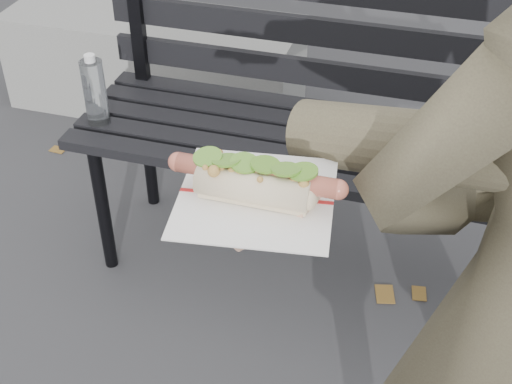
# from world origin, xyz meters

# --- Properties ---
(park_bench) EXTENTS (1.50, 0.44, 0.88)m
(park_bench) POSITION_xyz_m (-0.13, 0.95, 0.52)
(park_bench) COLOR black
(park_bench) RESTS_ON ground
(concrete_block) EXTENTS (1.20, 0.40, 0.40)m
(concrete_block) POSITION_xyz_m (-1.03, 1.69, 0.20)
(concrete_block) COLOR slate
(concrete_block) RESTS_ON ground
(held_hotdog) EXTENTS (0.62, 0.31, 0.20)m
(held_hotdog) POSITION_xyz_m (0.13, -0.03, 1.06)
(held_hotdog) COLOR #433C2D
(fallen_leaves) EXTENTS (4.41, 3.02, 0.00)m
(fallen_leaves) POSITION_xyz_m (0.21, 0.60, 0.00)
(fallen_leaves) COLOR brown
(fallen_leaves) RESTS_ON ground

